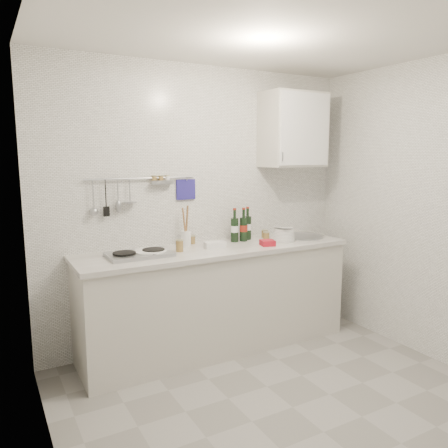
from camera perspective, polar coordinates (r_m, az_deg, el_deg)
name	(u,v)px	position (r m, az deg, el deg)	size (l,w,h in m)	color
floor	(293,407)	(3.29, 8.97, -22.57)	(3.00, 3.00, 0.00)	slate
ceiling	(303,22)	(2.91, 10.30, 24.51)	(3.00, 3.00, 0.00)	silver
back_wall	(201,206)	(4.02, -2.98, 2.36)	(3.00, 0.02, 2.50)	silver
wall_left	(49,254)	(2.25, -21.91, -3.64)	(0.02, 2.80, 2.50)	silver
wall_right	(444,213)	(3.95, 26.84, 1.28)	(0.02, 2.80, 2.50)	silver
counter	(217,300)	(3.94, -0.86, -9.95)	(2.44, 0.64, 0.96)	beige
wall_rail	(139,190)	(3.74, -11.01, 4.42)	(0.98, 0.09, 0.34)	#93969B
wall_cabinet	(293,130)	(4.32, 9.05, 12.03)	(0.60, 0.38, 0.70)	beige
plate_stack_hob	(149,253)	(3.55, -9.72, -3.72)	(0.29, 0.28, 0.04)	teal
plate_stack_sink	(283,235)	(4.14, 7.73, -1.41)	(0.26, 0.24, 0.12)	white
wine_bottles	(242,224)	(4.07, 2.36, -0.04)	(0.24, 0.12, 0.31)	black
butter_dish	(215,245)	(3.78, -1.20, -2.72)	(0.18, 0.09, 0.05)	white
strawberry_punnet	(267,243)	(3.89, 5.70, -2.46)	(0.12, 0.12, 0.05)	red
utensil_crock	(186,236)	(3.86, -4.99, -1.63)	(0.09, 0.09, 0.36)	white
jar_a	(192,239)	(3.95, -4.18, -2.02)	(0.06, 0.06, 0.08)	olive
jar_b	(265,234)	(4.25, 5.34, -1.25)	(0.06, 0.06, 0.08)	olive
jar_c	(266,235)	(4.18, 5.55, -1.48)	(0.06, 0.06, 0.07)	olive
jar_d	(180,245)	(3.64, -5.83, -2.80)	(0.06, 0.06, 0.10)	olive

